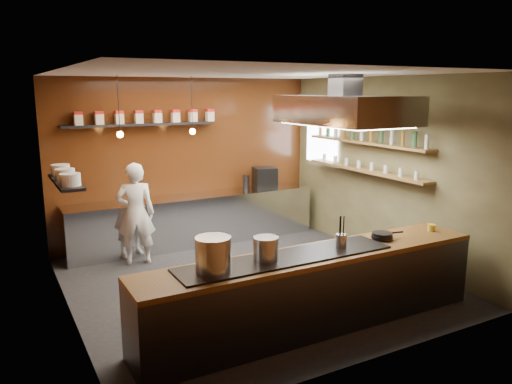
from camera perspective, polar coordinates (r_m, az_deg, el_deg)
floor at (r=7.47m, az=-0.53°, el=-10.25°), size 5.00×5.00×0.00m
back_wall at (r=9.31m, az=-7.83°, el=3.57°), size 5.00×0.00×5.00m
left_wall at (r=6.30m, az=-21.06°, el=-0.91°), size 0.00×5.00×5.00m
right_wall at (r=8.50m, az=14.50°, el=2.56°), size 0.00×5.00×5.00m
ceiling at (r=6.94m, az=-0.58°, el=13.41°), size 5.00×5.00×0.00m
window_pane at (r=9.72m, az=7.54°, el=6.30°), size 0.00×1.00×1.00m
prep_counter at (r=9.21m, az=-6.92°, el=-3.15°), size 4.60×0.65×0.90m
pass_counter at (r=6.03m, az=6.73°, el=-11.05°), size 4.40×0.72×0.94m
tin_shelf at (r=8.82m, az=-13.14°, el=7.52°), size 2.60×0.26×0.04m
plate_shelf at (r=7.29m, az=-20.93°, el=1.10°), size 0.30×1.40×0.04m
bottle_shelf_upper at (r=8.56m, az=12.48°, el=5.55°), size 0.26×2.80×0.04m
bottle_shelf_lower at (r=8.62m, az=12.35°, el=2.45°), size 0.26×2.80×0.04m
extractor_hood at (r=7.32m, az=10.08°, el=9.27°), size 1.20×2.00×0.72m
pendant_left at (r=8.06m, az=-15.28°, el=6.72°), size 0.10×0.10×0.95m
pendant_right at (r=8.42m, az=-7.27°, el=7.22°), size 0.10×0.10×0.95m
storage_tins at (r=8.86m, az=-12.23°, el=8.43°), size 2.43×0.13×0.22m
plate_stacks at (r=7.27m, az=-20.98°, el=1.88°), size 0.26×1.16×0.16m
bottles at (r=8.55m, az=12.53°, el=6.49°), size 0.06×2.66×0.24m
wine_glasses at (r=8.61m, az=12.37°, el=3.01°), size 0.07×2.37×0.13m
stockpot_large at (r=5.18m, az=-4.90°, el=-7.11°), size 0.39×0.39×0.37m
stockpot_small at (r=5.50m, az=1.14°, el=-6.50°), size 0.32×0.32×0.27m
utensil_crock at (r=6.02m, az=9.71°, el=-5.54°), size 0.14×0.14×0.16m
frying_pan at (r=6.54m, az=14.24°, el=-4.81°), size 0.44×0.27×0.07m
butter_jar at (r=7.11m, az=19.41°, el=-3.87°), size 0.13×0.13×0.09m
espresso_machine at (r=9.68m, az=1.02°, el=1.62°), size 0.48×0.47×0.41m
chef at (r=8.24m, az=-13.58°, el=-2.42°), size 0.69×0.54×1.66m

